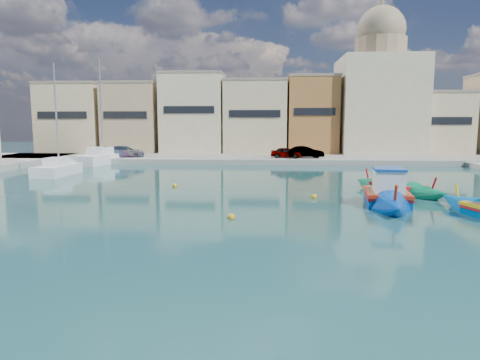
% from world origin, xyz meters
% --- Properties ---
extents(ground, '(160.00, 160.00, 0.00)m').
position_xyz_m(ground, '(0.00, 0.00, 0.00)').
color(ground, '#143A3E').
rests_on(ground, ground).
extents(north_quay, '(80.00, 8.00, 0.60)m').
position_xyz_m(north_quay, '(0.00, 32.00, 0.30)').
color(north_quay, gray).
rests_on(north_quay, ground).
extents(north_townhouses, '(83.20, 7.87, 10.19)m').
position_xyz_m(north_townhouses, '(6.68, 39.36, 5.00)').
color(north_townhouses, '#C8B78B').
rests_on(north_townhouses, ground).
extents(church_block, '(10.00, 10.00, 19.10)m').
position_xyz_m(church_block, '(10.00, 40.00, 8.41)').
color(church_block, beige).
rests_on(church_block, ground).
extents(parked_cars, '(24.79, 2.71, 1.30)m').
position_xyz_m(parked_cars, '(-9.68, 30.50, 1.23)').
color(parked_cars, '#4C1919').
rests_on(parked_cars, north_quay).
extents(luzzu_blue_cabin, '(3.41, 9.13, 3.15)m').
position_xyz_m(luzzu_blue_cabin, '(2.50, 6.85, 0.38)').
color(luzzu_blue_cabin, '#003DA8').
rests_on(luzzu_blue_cabin, ground).
extents(luzzu_green, '(5.55, 7.24, 2.33)m').
position_xyz_m(luzzu_green, '(4.19, 10.62, 0.25)').
color(luzzu_green, '#0B7448').
rests_on(luzzu_green, ground).
extents(yacht_north, '(4.54, 9.43, 12.14)m').
position_xyz_m(yacht_north, '(-21.78, 30.23, 0.48)').
color(yacht_north, white).
rests_on(yacht_north, ground).
extents(yacht_midnorth, '(2.29, 7.20, 10.16)m').
position_xyz_m(yacht_midnorth, '(-21.97, 19.80, 0.40)').
color(yacht_midnorth, white).
rests_on(yacht_midnorth, ground).
extents(mooring_buoys, '(25.71, 20.72, 0.36)m').
position_xyz_m(mooring_buoys, '(2.37, 4.67, 0.08)').
color(mooring_buoys, gold).
rests_on(mooring_buoys, ground).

